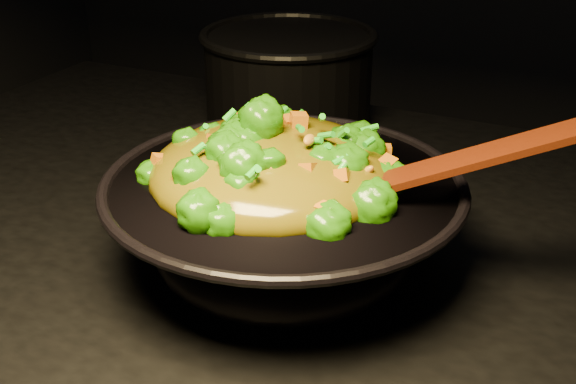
% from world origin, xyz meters
% --- Properties ---
extents(wok, '(0.39, 0.39, 0.10)m').
position_xyz_m(wok, '(0.08, -0.06, 0.95)').
color(wok, black).
rests_on(wok, stovetop).
extents(stir_fry, '(0.26, 0.26, 0.09)m').
position_xyz_m(stir_fry, '(0.07, -0.05, 1.04)').
color(stir_fry, '#236707').
rests_on(stir_fry, wok).
extents(spatula, '(0.24, 0.10, 0.10)m').
position_xyz_m(spatula, '(0.24, -0.03, 1.04)').
color(spatula, '#371107').
rests_on(spatula, wok).
extents(back_pot, '(0.26, 0.26, 0.14)m').
position_xyz_m(back_pot, '(-0.09, 0.32, 0.97)').
color(back_pot, black).
rests_on(back_pot, stovetop).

